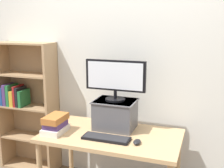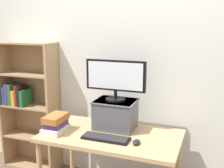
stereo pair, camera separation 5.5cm
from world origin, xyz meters
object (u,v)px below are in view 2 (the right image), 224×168
at_px(computer_mouse, 136,142).
at_px(riser_box, 115,114).
at_px(computer_monitor, 116,78).
at_px(bookshelf_unit, 29,104).
at_px(desk, 111,142).
at_px(keyboard, 106,138).
at_px(book_stack, 56,124).

bearing_deg(computer_mouse, riser_box, 135.36).
height_order(riser_box, computer_monitor, computer_monitor).
xyz_separation_m(bookshelf_unit, computer_mouse, (1.47, -0.49, -0.06)).
relative_size(desk, bookshelf_unit, 0.85).
xyz_separation_m(desk, keyboard, (0.00, -0.13, 0.09)).
xyz_separation_m(riser_box, computer_mouse, (0.30, -0.30, -0.13)).
xyz_separation_m(bookshelf_unit, computer_monitor, (1.17, -0.19, 0.43)).
distance_m(riser_box, computer_mouse, 0.44).
bearing_deg(desk, computer_monitor, 95.07).
height_order(riser_box, book_stack, riser_box).
xyz_separation_m(bookshelf_unit, book_stack, (0.67, -0.49, 0.01)).
bearing_deg(desk, book_stack, -164.98).
height_order(bookshelf_unit, keyboard, bookshelf_unit).
bearing_deg(computer_mouse, bookshelf_unit, 161.73).
xyz_separation_m(keyboard, book_stack, (-0.52, -0.01, 0.07)).
relative_size(bookshelf_unit, computer_monitor, 2.55).
xyz_separation_m(desk, bookshelf_unit, (-1.19, 0.35, 0.15)).
bearing_deg(book_stack, computer_mouse, 0.29).
xyz_separation_m(riser_box, book_stack, (-0.50, -0.30, -0.07)).
xyz_separation_m(riser_box, computer_monitor, (0.00, -0.00, 0.36)).
bearing_deg(computer_monitor, keyboard, -86.72).
distance_m(bookshelf_unit, book_stack, 0.83).
height_order(computer_mouse, book_stack, book_stack).
relative_size(computer_monitor, book_stack, 2.24).
bearing_deg(keyboard, riser_box, 93.26).
distance_m(riser_box, keyboard, 0.32).
xyz_separation_m(riser_box, keyboard, (0.02, -0.29, -0.14)).
xyz_separation_m(desk, book_stack, (-0.51, -0.14, 0.16)).
bearing_deg(riser_box, book_stack, -149.06).
xyz_separation_m(desk, computer_mouse, (0.29, -0.13, 0.09)).
relative_size(bookshelf_unit, riser_box, 3.74).
height_order(desk, bookshelf_unit, bookshelf_unit).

